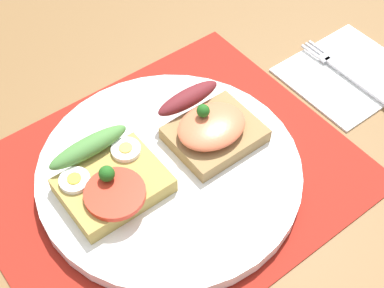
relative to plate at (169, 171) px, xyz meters
The scene contains 7 objects.
ground_plane 2.67cm from the plate, ahead, with size 120.00×90.00×3.20cm, color brown.
placemat 0.92cm from the plate, ahead, with size 37.89×31.31×0.30cm, color maroon.
plate is the anchor object (origin of this frame).
sandwich_egg_tomato 6.74cm from the plate, 165.87° to the left, with size 10.07×10.08×4.05cm.
sandwich_salmon 6.47cm from the plate, ahead, with size 9.30×9.16×4.83cm.
napkin 26.86cm from the plate, ahead, with size 14.58×12.93×0.60cm, color white.
fork 26.22cm from the plate, ahead, with size 1.62×14.33×0.32cm.
Camera 1 is at (-18.82, -28.34, 47.05)cm, focal length 50.97 mm.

